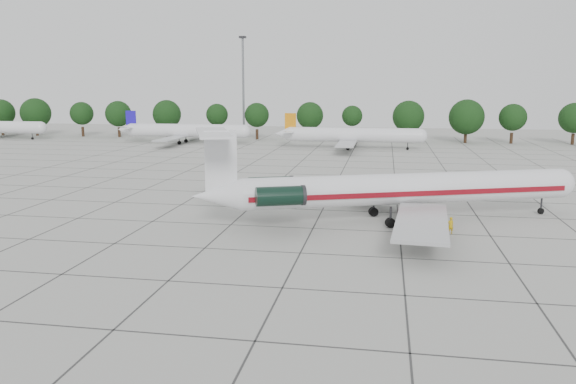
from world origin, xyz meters
name	(u,v)px	position (x,y,z in m)	size (l,w,h in m)	color
ground	(313,228)	(0.00, 0.00, 0.00)	(260.00, 260.00, 0.00)	#ACACA5
apron_joints	(329,197)	(0.00, 15.00, 0.01)	(170.00, 170.00, 0.02)	#383838
main_airliner	(388,189)	(6.86, 4.03, 3.26)	(38.14, 28.93, 9.22)	silver
ground_crew	(450,225)	(12.52, 0.27, 0.77)	(0.56, 0.37, 1.55)	#C99E0B
bg_airliner_b	(186,131)	(-38.76, 72.32, 2.91)	(28.24, 27.20, 7.40)	silver
bg_airliner_c	(353,135)	(-0.30, 67.51, 2.91)	(28.24, 27.20, 7.40)	silver
tree_line	(310,116)	(-11.68, 85.00, 5.98)	(249.86, 8.44, 10.22)	#332114
floodlight_mast	(243,81)	(-30.00, 92.00, 14.28)	(1.60, 1.60, 25.45)	slate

